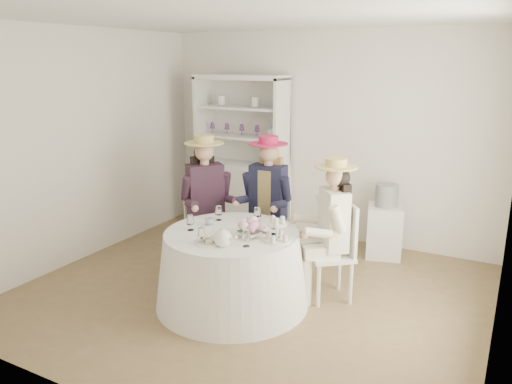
% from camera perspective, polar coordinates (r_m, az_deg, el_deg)
% --- Properties ---
extents(ground, '(4.50, 4.50, 0.00)m').
position_cam_1_polar(ground, '(5.26, -0.53, -11.38)').
color(ground, brown).
rests_on(ground, ground).
extents(ceiling, '(4.50, 4.50, 0.00)m').
position_cam_1_polar(ceiling, '(4.73, -0.61, 19.40)').
color(ceiling, white).
rests_on(ceiling, wall_back).
extents(wall_back, '(4.50, 0.00, 4.50)m').
position_cam_1_polar(wall_back, '(6.61, 7.88, 6.24)').
color(wall_back, white).
rests_on(wall_back, ground).
extents(wall_front, '(4.50, 0.00, 4.50)m').
position_cam_1_polar(wall_front, '(3.27, -17.78, -3.23)').
color(wall_front, white).
rests_on(wall_front, ground).
extents(wall_left, '(0.00, 4.50, 4.50)m').
position_cam_1_polar(wall_left, '(6.21, -19.14, 5.00)').
color(wall_left, white).
rests_on(wall_left, ground).
extents(wall_right, '(0.00, 4.50, 4.50)m').
position_cam_1_polar(wall_right, '(4.24, 27.09, -0.09)').
color(wall_right, white).
rests_on(wall_right, ground).
extents(tea_table, '(1.49, 1.49, 0.74)m').
position_cam_1_polar(tea_table, '(4.90, -2.76, -8.72)').
color(tea_table, white).
rests_on(tea_table, ground).
extents(hutch, '(1.45, 0.95, 2.14)m').
position_cam_1_polar(hutch, '(6.95, -1.52, 1.82)').
color(hutch, silver).
rests_on(hutch, ground).
extents(side_table, '(0.50, 0.50, 0.63)m').
position_cam_1_polar(side_table, '(6.25, 14.45, -4.37)').
color(side_table, silver).
rests_on(side_table, ground).
extents(hatbox, '(0.28, 0.28, 0.27)m').
position_cam_1_polar(hatbox, '(6.12, 14.72, -0.37)').
color(hatbox, black).
rests_on(hatbox, side_table).
extents(guest_left, '(0.66, 0.63, 1.53)m').
position_cam_1_polar(guest_left, '(5.62, -5.73, -0.31)').
color(guest_left, silver).
rests_on(guest_left, ground).
extents(guest_mid, '(0.55, 0.58, 1.52)m').
position_cam_1_polar(guest_mid, '(5.58, 1.31, -0.34)').
color(guest_mid, silver).
rests_on(guest_mid, ground).
extents(guest_right, '(0.61, 0.59, 1.43)m').
position_cam_1_polar(guest_right, '(4.89, 8.60, -3.39)').
color(guest_right, silver).
rests_on(guest_right, ground).
extents(spare_chair, '(0.46, 0.46, 0.91)m').
position_cam_1_polar(spare_chair, '(5.85, 1.54, -3.47)').
color(spare_chair, silver).
rests_on(spare_chair, ground).
extents(teacup_a, '(0.10, 0.10, 0.06)m').
position_cam_1_polar(teacup_a, '(4.96, -5.37, -3.45)').
color(teacup_a, white).
rests_on(teacup_a, tea_table).
extents(teacup_b, '(0.09, 0.09, 0.07)m').
position_cam_1_polar(teacup_b, '(4.98, -0.69, -3.30)').
color(teacup_b, white).
rests_on(teacup_b, tea_table).
extents(teacup_c, '(0.08, 0.08, 0.06)m').
position_cam_1_polar(teacup_c, '(4.77, 0.35, -4.15)').
color(teacup_c, white).
rests_on(teacup_c, tea_table).
extents(flower_bowl, '(0.27, 0.27, 0.05)m').
position_cam_1_polar(flower_bowl, '(4.60, -0.78, -4.94)').
color(flower_bowl, white).
rests_on(flower_bowl, tea_table).
extents(flower_arrangement, '(0.21, 0.20, 0.08)m').
position_cam_1_polar(flower_arrangement, '(4.62, -0.39, -3.91)').
color(flower_arrangement, pink).
rests_on(flower_arrangement, tea_table).
extents(table_teapot, '(0.23, 0.16, 0.17)m').
position_cam_1_polar(table_teapot, '(4.40, -3.80, -5.30)').
color(table_teapot, white).
rests_on(table_teapot, tea_table).
extents(sandwich_plate, '(0.26, 0.26, 0.06)m').
position_cam_1_polar(sandwich_plate, '(4.51, -5.41, -5.61)').
color(sandwich_plate, white).
rests_on(sandwich_plate, tea_table).
extents(cupcake_stand, '(0.24, 0.24, 0.23)m').
position_cam_1_polar(cupcake_stand, '(4.50, 2.41, -4.64)').
color(cupcake_stand, white).
rests_on(cupcake_stand, tea_table).
extents(stemware_set, '(0.83, 0.87, 0.15)m').
position_cam_1_polar(stemware_set, '(4.74, -2.83, -3.76)').
color(stemware_set, white).
rests_on(stemware_set, tea_table).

